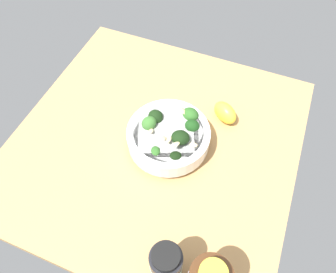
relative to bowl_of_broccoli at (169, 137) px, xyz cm
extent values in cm
cube|color=tan|center=(3.59, -0.11, -5.53)|extent=(67.66, 67.66, 3.42)
cylinder|color=white|center=(0.09, 0.15, -3.10)|extent=(10.64, 10.64, 1.44)
cylinder|color=white|center=(0.09, 0.15, -0.23)|extent=(19.34, 19.34, 4.31)
cylinder|color=silver|center=(0.09, 0.15, 1.52)|extent=(16.22, 16.22, 0.80)
cylinder|color=#3C7A32|center=(0.78, 5.77, 0.20)|extent=(0.98, 0.99, 1.63)
ellipsoid|color=#2D6023|center=(0.78, 5.77, 1.69)|extent=(3.58, 3.37, 2.58)
cylinder|color=#2F662B|center=(4.33, -2.57, 0.72)|extent=(1.24, 1.33, 1.60)
ellipsoid|color=black|center=(4.33, -2.57, 2.43)|extent=(4.22, 3.55, 4.01)
cylinder|color=#2F662B|center=(-3.74, 5.24, 0.13)|extent=(1.33, 1.23, 1.59)
ellipsoid|color=black|center=(-3.74, 5.24, 1.51)|extent=(3.82, 3.81, 2.63)
cylinder|color=#589D47|center=(4.91, -0.06, 1.22)|extent=(1.79, 1.59, 1.36)
ellipsoid|color=#386B2B|center=(4.91, -0.06, 2.64)|extent=(5.15, 5.47, 4.24)
cylinder|color=#4A8F3C|center=(-3.34, 1.24, 1.50)|extent=(1.56, 1.57, 1.40)
ellipsoid|color=black|center=(-3.34, 1.24, 3.15)|extent=(5.81, 6.54, 5.22)
cylinder|color=#4A8F3C|center=(-2.96, -6.57, 0.38)|extent=(1.93, 1.87, 1.23)
ellipsoid|color=#2D6023|center=(-2.96, -6.57, 2.02)|extent=(5.57, 6.04, 4.48)
cylinder|color=#4A8F3C|center=(-4.46, -3.52, 0.50)|extent=(1.37, 1.28, 1.32)
ellipsoid|color=#194216|center=(-4.46, -3.52, 2.12)|extent=(4.42, 4.51, 3.64)
ellipsoid|color=#DBBC84|center=(-6.51, 1.40, 2.29)|extent=(1.88, 1.18, 0.68)
ellipsoid|color=#DBBC84|center=(-1.30, -6.08, 3.06)|extent=(1.97, 1.88, 1.14)
ellipsoid|color=#DBBC84|center=(-0.06, 3.02, 3.66)|extent=(1.64, 2.01, 1.05)
ellipsoid|color=#DBBC84|center=(3.44, 1.70, 2.73)|extent=(1.72, 2.07, 1.17)
ellipsoid|color=#DBBC84|center=(-3.27, 3.88, 4.30)|extent=(1.89, 2.06, 0.50)
ellipsoid|color=#DBBC84|center=(-1.12, 2.64, 3.24)|extent=(1.09, 1.83, 0.68)
ellipsoid|color=yellow|center=(-10.16, -12.83, -1.30)|extent=(8.03, 7.18, 5.04)
cylinder|color=black|center=(-10.42, 27.16, 2.32)|extent=(5.62, 5.62, 12.27)
cylinder|color=black|center=(-10.42, 27.16, 9.28)|extent=(4.71, 4.71, 1.66)
cylinder|color=beige|center=(-10.42, 27.16, 2.11)|extent=(5.73, 5.73, 4.13)
camera|label=1|loc=(-15.31, 38.38, 61.45)|focal=33.94mm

